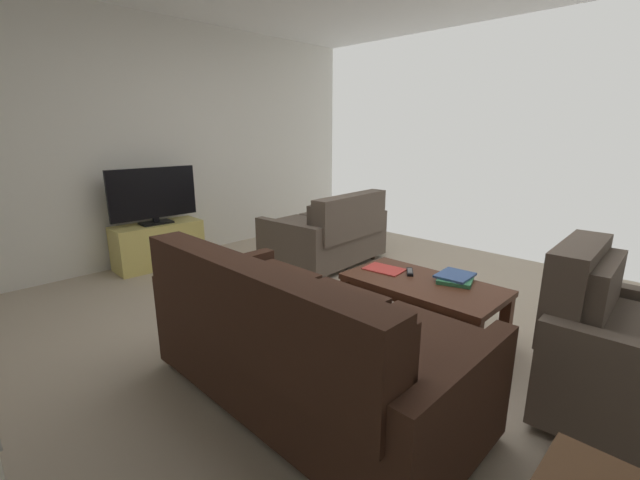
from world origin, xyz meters
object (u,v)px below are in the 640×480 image
(sofa_main, at_px, (300,342))
(flat_tv, at_px, (153,195))
(tv_stand, at_px, (158,245))
(loveseat_near, at_px, (328,234))
(armchair_side, at_px, (639,357))
(coffee_table, at_px, (423,290))
(tv_remote, at_px, (410,272))
(loose_magazine, at_px, (384,269))
(book_stack, at_px, (455,278))

(sofa_main, distance_m, flat_tv, 2.93)
(tv_stand, xyz_separation_m, flat_tv, (-0.00, -0.00, 0.55))
(flat_tv, bearing_deg, loveseat_near, -132.88)
(armchair_side, bearing_deg, loveseat_near, -16.14)
(tv_stand, height_order, flat_tv, flat_tv)
(sofa_main, xyz_separation_m, coffee_table, (-0.05, -1.16, -0.03))
(coffee_table, height_order, tv_remote, tv_remote)
(loveseat_near, height_order, flat_tv, flat_tv)
(armchair_side, height_order, loose_magazine, armchair_side)
(flat_tv, distance_m, armchair_side, 4.21)
(book_stack, height_order, loose_magazine, book_stack)
(tv_stand, relative_size, book_stack, 2.71)
(sofa_main, bearing_deg, book_stack, -98.17)
(flat_tv, height_order, book_stack, flat_tv)
(tv_stand, relative_size, flat_tv, 1.00)
(book_stack, bearing_deg, coffee_table, 51.65)
(book_stack, bearing_deg, tv_remote, 16.52)
(loveseat_near, height_order, loose_magazine, loveseat_near)
(armchair_side, xyz_separation_m, book_stack, (1.11, -0.27, 0.06))
(loveseat_near, distance_m, coffee_table, 1.80)
(flat_tv, height_order, armchair_side, flat_tv)
(coffee_table, xyz_separation_m, tv_stand, (2.90, 0.61, -0.11))
(armchair_side, relative_size, book_stack, 2.74)
(sofa_main, relative_size, coffee_table, 1.66)
(flat_tv, relative_size, tv_remote, 5.91)
(coffee_table, bearing_deg, flat_tv, 11.96)
(tv_stand, xyz_separation_m, book_stack, (-3.05, -0.80, 0.19))
(armchair_side, height_order, tv_remote, armchair_side)
(tv_stand, distance_m, tv_remote, 2.82)
(armchair_side, distance_m, book_stack, 1.14)
(loveseat_near, xyz_separation_m, coffee_table, (-1.63, 0.75, 0.00))
(armchair_side, bearing_deg, tv_stand, 7.24)
(tv_remote, bearing_deg, armchair_side, 172.89)
(flat_tv, distance_m, book_stack, 3.17)
(armchair_side, bearing_deg, tv_remote, -7.11)
(sofa_main, height_order, tv_stand, sofa_main)
(sofa_main, relative_size, loveseat_near, 1.39)
(book_stack, bearing_deg, loose_magazine, 17.85)
(tv_stand, xyz_separation_m, loose_magazine, (-2.54, -0.64, 0.18))
(coffee_table, bearing_deg, loose_magazine, -3.81)
(sofa_main, xyz_separation_m, tv_stand, (2.85, -0.54, -0.13))
(armchair_side, xyz_separation_m, tv_remote, (1.43, -0.18, 0.05))
(sofa_main, height_order, book_stack, sofa_main)
(loveseat_near, xyz_separation_m, tv_stand, (1.27, 1.36, -0.10))
(loveseat_near, xyz_separation_m, armchair_side, (-2.89, 0.84, 0.03))
(flat_tv, xyz_separation_m, tv_remote, (-2.73, -0.71, -0.37))
(armchair_side, bearing_deg, flat_tv, 7.24)
(sofa_main, xyz_separation_m, flat_tv, (2.85, -0.54, 0.42))
(book_stack, xyz_separation_m, tv_remote, (0.32, 0.09, -0.01))
(armchair_side, distance_m, loose_magazine, 1.62)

